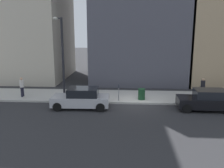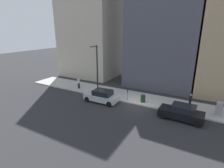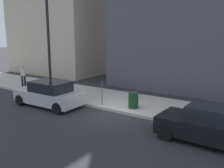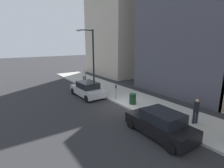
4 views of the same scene
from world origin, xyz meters
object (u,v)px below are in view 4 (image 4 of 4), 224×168
(pedestrian_near_meter, at_px, (196,110))
(streetlamp, at_px, (91,55))
(trash_bin, at_px, (133,99))
(pedestrian_midblock, at_px, (84,75))
(parking_meter, at_px, (116,91))
(parked_car_black, at_px, (160,124))
(parked_car_silver, at_px, (87,89))

(pedestrian_near_meter, bearing_deg, streetlamp, -64.71)
(trash_bin, bearing_deg, pedestrian_midblock, 88.52)
(parking_meter, xyz_separation_m, trash_bin, (0.45, -1.84, -0.38))
(parking_meter, relative_size, trash_bin, 1.50)
(trash_bin, bearing_deg, pedestrian_near_meter, -79.44)
(parked_car_black, bearing_deg, parking_meter, 78.85)
(pedestrian_near_meter, bearing_deg, parking_meter, -61.16)
(parking_meter, bearing_deg, pedestrian_midblock, 85.06)
(streetlamp, relative_size, trash_bin, 7.22)
(streetlamp, distance_m, pedestrian_near_meter, 11.86)
(parked_car_black, height_order, pedestrian_midblock, pedestrian_midblock)
(streetlamp, bearing_deg, pedestrian_midblock, 76.95)
(parked_car_silver, xyz_separation_m, pedestrian_near_meter, (2.99, -9.68, 0.35))
(parked_car_silver, height_order, trash_bin, parked_car_silver)
(streetlamp, xyz_separation_m, pedestrian_midblock, (0.88, 3.79, -2.93))
(parked_car_silver, relative_size, streetlamp, 0.65)
(pedestrian_midblock, bearing_deg, parked_car_silver, -109.42)
(pedestrian_midblock, bearing_deg, pedestrian_near_meter, -84.08)
(streetlamp, xyz_separation_m, trash_bin, (0.62, -6.28, -3.42))
(parked_car_silver, bearing_deg, streetlamp, 48.75)
(trash_bin, relative_size, pedestrian_near_meter, 0.54)
(pedestrian_midblock, bearing_deg, trash_bin, -88.17)
(parking_meter, distance_m, trash_bin, 1.94)
(parked_car_black, distance_m, parking_meter, 6.69)
(parked_car_black, xyz_separation_m, parking_meter, (1.48, 6.52, 0.24))
(pedestrian_midblock, bearing_deg, streetlamp, -99.74)
(parked_car_silver, relative_size, pedestrian_midblock, 2.56)
(parked_car_black, bearing_deg, trash_bin, 69.21)
(pedestrian_near_meter, bearing_deg, trash_bin, -62.00)
(parking_meter, height_order, trash_bin, parking_meter)
(trash_bin, bearing_deg, parking_meter, 103.71)
(parked_car_silver, bearing_deg, trash_bin, -67.36)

